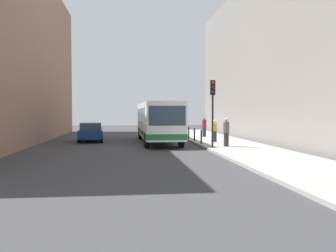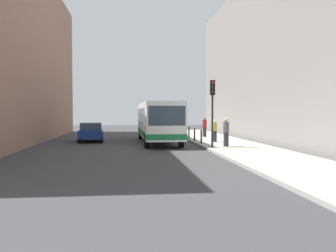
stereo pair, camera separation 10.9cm
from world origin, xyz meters
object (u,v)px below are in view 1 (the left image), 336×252
(bollard_farthest, at_px, (184,131))
(pedestrian_mid_sidewalk, at_px, (215,131))
(car_beside_bus, at_px, (91,131))
(bollard_near, at_px, (201,137))
(bollard_mid, at_px, (194,134))
(pedestrian_far_sidewalk, at_px, (204,127))
(bus, at_px, (158,120))
(bollard_far, at_px, (189,133))
(pedestrian_near_signal, at_px, (226,132))
(traffic_light, at_px, (213,101))

(bollard_farthest, relative_size, pedestrian_mid_sidewalk, 0.59)
(car_beside_bus, xyz_separation_m, bollard_farthest, (7.89, 2.87, -0.16))
(bollard_near, bearing_deg, bollard_farthest, 90.00)
(bollard_mid, xyz_separation_m, pedestrian_mid_sidewalk, (1.25, -1.19, 0.32))
(bollard_near, height_order, pedestrian_far_sidewalk, pedestrian_far_sidewalk)
(bus, relative_size, pedestrian_mid_sidewalk, 6.92)
(bollard_far, bearing_deg, pedestrian_mid_sidewalk, -71.17)
(bus, xyz_separation_m, pedestrian_near_signal, (3.90, -5.10, -0.67))
(car_beside_bus, bearing_deg, traffic_light, 133.23)
(bollard_farthest, bearing_deg, pedestrian_near_signal, -83.18)
(traffic_light, height_order, bollard_far, traffic_light)
(traffic_light, xyz_separation_m, pedestrian_far_sidewalk, (1.57, 9.47, -2.01))
(pedestrian_far_sidewalk, bearing_deg, bollard_farthest, -92.24)
(bollard_near, distance_m, bollard_far, 4.98)
(bollard_mid, distance_m, bollard_farthest, 4.98)
(pedestrian_near_signal, relative_size, pedestrian_mid_sidewalk, 1.12)
(bus, bearing_deg, pedestrian_near_signal, 126.48)
(traffic_light, bearing_deg, car_beside_bus, 137.17)
(pedestrian_far_sidewalk, bearing_deg, bollard_mid, 1.76)
(bus, xyz_separation_m, pedestrian_far_sidewalk, (4.42, 3.70, -0.73))
(bus, distance_m, bollard_far, 3.58)
(bollard_mid, distance_m, bollard_far, 2.49)
(bollard_near, relative_size, pedestrian_mid_sidewalk, 0.59)
(pedestrian_mid_sidewalk, bearing_deg, pedestrian_far_sidewalk, -23.37)
(bollard_farthest, bearing_deg, bollard_far, -90.00)
(bollard_far, distance_m, pedestrian_mid_sidewalk, 3.90)
(car_beside_bus, height_order, bollard_farthest, car_beside_bus)
(traffic_light, height_order, pedestrian_near_signal, traffic_light)
(car_beside_bus, relative_size, bollard_far, 4.75)
(pedestrian_near_signal, distance_m, pedestrian_mid_sidewalk, 3.45)
(pedestrian_mid_sidewalk, bearing_deg, bollard_farthest, -7.39)
(car_beside_bus, relative_size, traffic_light, 1.10)
(bus, relative_size, traffic_light, 2.70)
(pedestrian_near_signal, height_order, pedestrian_far_sidewalk, pedestrian_near_signal)
(bollard_farthest, distance_m, pedestrian_near_signal, 9.69)
(traffic_light, bearing_deg, pedestrian_mid_sidewalk, 74.32)
(pedestrian_mid_sidewalk, bearing_deg, bollard_mid, 27.66)
(bollard_near, relative_size, pedestrian_far_sidewalk, 0.56)
(bollard_near, distance_m, bollard_mid, 2.49)
(car_beside_bus, distance_m, bollard_far, 7.90)
(bollard_near, distance_m, pedestrian_mid_sidewalk, 1.84)
(bus, relative_size, bollard_near, 11.64)
(bus, height_order, pedestrian_near_signal, bus)
(traffic_light, xyz_separation_m, bollard_far, (-0.10, 7.79, -2.38))
(bollard_near, relative_size, bollard_farthest, 1.00)
(bollard_mid, relative_size, bollard_farthest, 1.00)
(bus, relative_size, bollard_farthest, 11.64)
(traffic_light, relative_size, bollard_near, 4.32)
(pedestrian_far_sidewalk, bearing_deg, pedestrian_mid_sidewalk, 19.16)
(bollard_mid, bearing_deg, pedestrian_far_sidewalk, 68.12)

